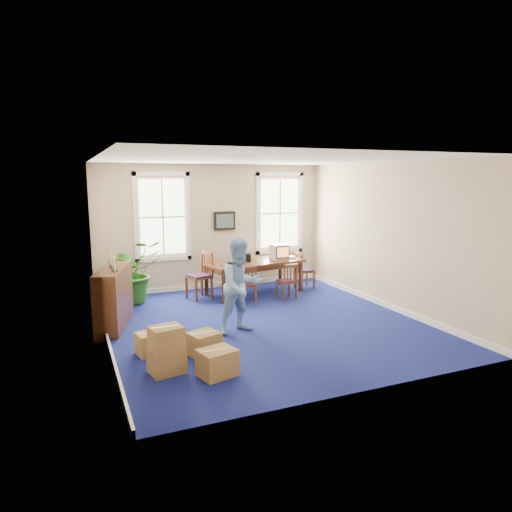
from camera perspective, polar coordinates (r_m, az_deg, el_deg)
name	(u,v)px	position (r m, az deg, el deg)	size (l,w,h in m)	color
floor	(263,323)	(9.21, 0.87, -8.32)	(6.50, 6.50, 0.00)	navy
ceiling	(263,159)	(8.76, 0.93, 11.99)	(6.50, 6.50, 0.00)	white
wall_back	(213,227)	(11.87, -5.39, 3.64)	(6.50, 6.50, 0.00)	#C4A98B
wall_front	(364,277)	(6.06, 13.30, -2.52)	(6.50, 6.50, 0.00)	#C4A98B
wall_left	(101,253)	(8.14, -18.84, 0.33)	(6.50, 6.50, 0.00)	#C4A98B
wall_right	(389,236)	(10.41, 16.23, 2.43)	(6.50, 6.50, 0.00)	#C4A98B
baseboard_back	(214,285)	(12.11, -5.24, -3.63)	(6.00, 0.04, 0.12)	white
baseboard_left	(108,340)	(8.52, -18.06, -9.93)	(0.04, 6.50, 0.12)	white
baseboard_right	(384,304)	(10.69, 15.71, -5.79)	(0.04, 6.50, 0.12)	white
window_left	(163,217)	(11.51, -11.60, 4.79)	(1.40, 0.12, 2.20)	white
window_right	(280,213)	(12.52, 2.97, 5.37)	(1.40, 0.12, 2.20)	white
wall_picture	(225,221)	(11.90, -3.95, 4.41)	(0.58, 0.06, 0.48)	black
conference_table	(254,277)	(11.39, -0.22, -2.64)	(2.41, 1.10, 0.82)	#492713
crt_tv	(279,251)	(11.61, 2.93, 0.58)	(0.41, 0.44, 0.37)	#B7B7BC
game_console	(292,257)	(11.73, 4.48, -0.13)	(0.16, 0.20, 0.05)	white
equipment_bag	(243,257)	(11.24, -1.62, -0.17)	(0.39, 0.25, 0.20)	black
chair_near_left	(248,284)	(10.46, -1.00, -3.56)	(0.40, 0.40, 0.90)	brown
chair_near_right	(287,281)	(10.85, 3.85, -3.14)	(0.39, 0.39, 0.88)	brown
chair_end_left	(199,276)	(10.91, -7.16, -2.49)	(0.50, 0.50, 1.12)	brown
chair_end_right	(305,270)	(11.98, 6.09, -1.79)	(0.42, 0.42, 0.94)	brown
man	(241,286)	(8.44, -1.92, -3.75)	(0.87, 0.67, 1.77)	#88B8E1
credenza	(114,296)	(9.24, -17.35, -4.83)	(0.44, 1.53, 1.20)	#492713
brochure_rack	(113,259)	(9.09, -17.45, -0.34)	(0.10, 0.59, 0.26)	#99999E
potted_plant	(132,272)	(10.86, -15.21, -1.88)	(1.31, 1.14, 1.46)	#1D5013
cardboard_boxes	(178,345)	(7.10, -9.78, -10.88)	(1.31, 1.31, 0.75)	#9D7A43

